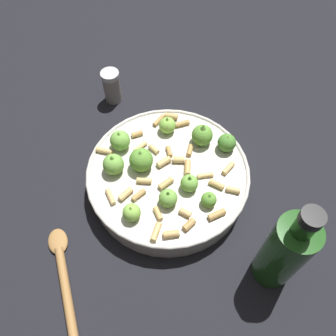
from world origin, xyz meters
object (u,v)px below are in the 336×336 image
(pepper_shaker, at_px, (112,86))
(olive_oil_bottle, at_px, (284,252))
(cooking_pan, at_px, (168,175))
(wooden_spoon, at_px, (64,277))

(pepper_shaker, distance_m, olive_oil_bottle, 0.53)
(olive_oil_bottle, bearing_deg, pepper_shaker, -99.41)
(cooking_pan, bearing_deg, wooden_spoon, 0.63)
(olive_oil_bottle, bearing_deg, cooking_pan, -90.43)
(cooking_pan, height_order, wooden_spoon, cooking_pan)
(cooking_pan, xyz_separation_m, wooden_spoon, (0.27, 0.00, -0.03))
(cooking_pan, xyz_separation_m, pepper_shaker, (-0.08, -0.27, 0.01))
(cooking_pan, bearing_deg, olive_oil_bottle, 89.57)
(olive_oil_bottle, distance_m, wooden_spoon, 0.38)
(olive_oil_bottle, relative_size, wooden_spoon, 1.09)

